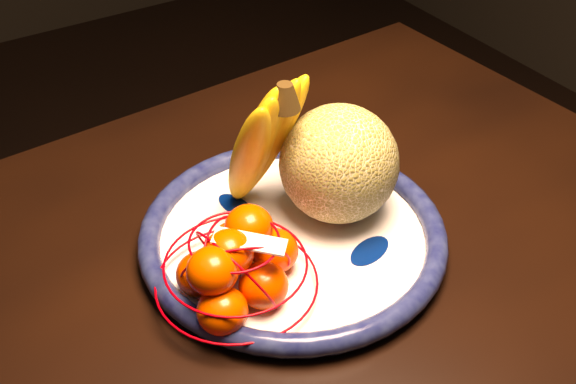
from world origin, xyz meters
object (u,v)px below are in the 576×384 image
banana_bunch (258,140)px  mandarin_bag (236,265)px  cantaloupe (339,164)px  fruit_bowl (293,236)px

banana_bunch → mandarin_bag: (-0.09, -0.10, -0.06)m
banana_bunch → cantaloupe: bearing=-58.1°
mandarin_bag → banana_bunch: bearing=48.9°
banana_bunch → mandarin_bag: size_ratio=0.90×
banana_bunch → mandarin_bag: 0.15m
banana_bunch → fruit_bowl: bearing=-108.1°
fruit_bowl → mandarin_bag: bearing=-157.2°
mandarin_bag → fruit_bowl: bearing=22.8°
fruit_bowl → banana_bunch: (-0.01, 0.06, 0.10)m
fruit_bowl → cantaloupe: (0.07, 0.01, 0.07)m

